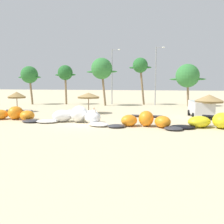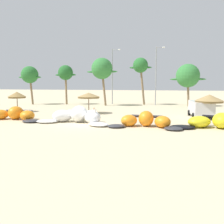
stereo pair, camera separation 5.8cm
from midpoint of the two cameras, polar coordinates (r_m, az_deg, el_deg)
ground_plane at (r=23.51m, az=-6.15°, el=-2.81°), size 260.00×260.00×0.00m
kite_far_left at (r=28.15m, az=-21.72°, el=-0.59°), size 7.61×3.48×1.41m
kite_left at (r=24.45m, az=-7.96°, el=-1.00°), size 7.87×4.03×1.63m
kite_left_of_center at (r=22.03m, az=7.82°, el=-2.05°), size 6.76×3.07×1.39m
kite_center at (r=22.71m, az=24.11°, el=-2.34°), size 8.30×4.97×1.36m
beach_umbrella_near_van at (r=35.98m, az=-21.05°, el=3.69°), size 2.41×2.41×2.74m
beach_umbrella_middle at (r=31.96m, az=-5.36°, el=3.82°), size 2.91×2.91×2.68m
beach_umbrella_near_palms at (r=28.46m, az=21.59°, el=2.90°), size 3.01×3.01×2.67m
parked_van at (r=29.90m, az=19.79°, el=0.93°), size 2.61×5.17×1.84m
person_near_kites at (r=23.28m, az=-4.18°, el=-0.84°), size 0.36×0.24×1.62m
palm_leftmost at (r=48.62m, az=-18.42°, el=8.09°), size 4.71×3.14×7.08m
palm_left at (r=47.10m, az=-10.63°, el=8.79°), size 4.14×2.76×7.27m
palm_left_of_gap at (r=43.78m, az=-2.28°, el=9.92°), size 5.56×3.70×8.33m
palm_center_left at (r=46.00m, az=6.65°, el=10.47°), size 4.12×2.75×8.56m
palm_center_right at (r=44.42m, az=17.14°, el=7.97°), size 5.99×3.99×7.20m
lamppost_west at (r=46.87m, az=0.24°, el=8.77°), size 1.72×0.24×10.25m
lamppost_west_center at (r=45.11m, az=10.27°, el=8.79°), size 1.61×0.24×10.32m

